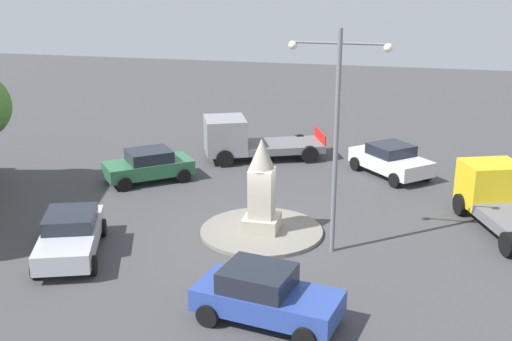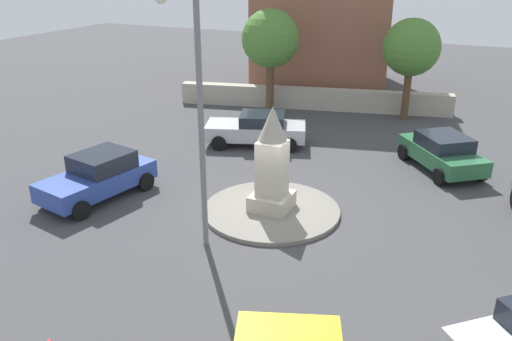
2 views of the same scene
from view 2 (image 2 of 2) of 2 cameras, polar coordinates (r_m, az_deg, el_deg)
name	(u,v)px [view 2 (image 2 of 2)]	position (r m, az deg, el deg)	size (l,w,h in m)	color
ground_plane	(272,212)	(17.05, 1.72, -4.59)	(80.00, 80.00, 0.00)	#424244
traffic_island	(272,210)	(17.01, 1.72, -4.39)	(4.46, 4.46, 0.14)	gray
monument	(272,163)	(16.34, 1.79, 0.78)	(1.25, 1.25, 3.44)	#B2AA99
streetlamp	(200,91)	(13.61, -6.21, 8.70)	(3.22, 0.28, 7.50)	slate
car_silver_parked_right	(257,129)	(22.92, 0.13, 4.63)	(3.13, 4.69, 1.43)	#B7BABF
car_blue_near_island	(99,176)	(18.59, -16.91, -0.56)	(4.23, 2.56, 1.55)	#2D479E
car_green_approaching	(442,152)	(21.39, 19.79, 1.97)	(4.07, 3.72, 1.44)	#2D6B42
stone_boundary_wall	(312,99)	(28.84, 6.21, 7.87)	(14.77, 0.70, 1.14)	#B2AA99
corner_building	(325,6)	(33.73, 7.57, 17.49)	(7.80, 8.41, 9.93)	#935B47
tree_near_wall	(270,39)	(27.51, 1.59, 14.21)	(2.98, 2.98, 5.36)	brown
tree_mid_cluster	(412,48)	(27.23, 16.73, 12.78)	(2.81, 2.81, 5.06)	brown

